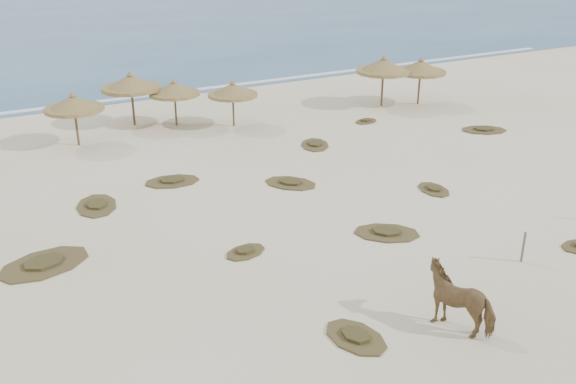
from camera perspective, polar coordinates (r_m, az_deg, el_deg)
name	(u,v)px	position (r m, az deg, el deg)	size (l,w,h in m)	color
ground	(399,273)	(20.87, 9.81, -7.15)	(160.00, 160.00, 0.00)	beige
ocean	(30,11)	(90.25, -21.97, 14.67)	(200.00, 100.00, 0.01)	#29507D
foam_line	(149,96)	(42.82, -12.29, 8.36)	(70.00, 0.60, 0.01)	silver
palapa_1	(74,104)	(33.39, -18.52, 7.43)	(3.80, 3.80, 2.73)	brown
palapa_2	(174,89)	(35.55, -10.08, 8.98)	(3.53, 3.53, 2.61)	brown
palapa_3	(131,83)	(36.03, -13.80, 9.36)	(3.99, 3.99, 3.00)	brown
palapa_4	(233,91)	(35.07, -4.94, 8.98)	(2.85, 2.85, 2.54)	brown
palapa_5	(383,66)	(39.36, 8.49, 10.98)	(4.01, 4.01, 3.10)	brown
palapa_6	(421,68)	(40.20, 11.71, 10.78)	(3.34, 3.34, 2.90)	brown
horse	(461,298)	(18.30, 15.14, -9.06)	(0.96, 2.10, 1.78)	olive
fence_post_near	(523,247)	(22.36, 20.19, -4.60)	(0.08, 0.08, 1.08)	#716755
scrub_1	(44,264)	(22.49, -20.87, -5.96)	(3.46, 2.72, 0.16)	brown
scrub_2	(245,252)	(21.80, -3.81, -5.30)	(1.73, 1.35, 0.16)	brown
scrub_3	(291,183)	(27.39, 0.23, 0.82)	(2.60, 2.72, 0.16)	brown
scrub_4	(434,189)	(27.42, 12.83, 0.25)	(1.38, 1.87, 0.16)	brown
scrub_5	(484,130)	(36.17, 17.02, 5.32)	(2.87, 2.48, 0.16)	brown
scrub_6	(97,205)	(26.32, -16.64, -1.14)	(2.03, 2.66, 0.16)	brown
scrub_7	(315,145)	(32.24, 2.41, 4.24)	(2.19, 2.52, 0.16)	brown
scrub_9	(387,233)	(23.31, 8.77, -3.58)	(2.82, 2.63, 0.16)	brown
scrub_10	(366,121)	(36.43, 6.96, 6.29)	(1.63, 1.27, 0.16)	brown
scrub_11	(356,337)	(17.73, 6.04, -12.67)	(1.63, 2.17, 0.16)	brown
scrub_13	(172,181)	(28.04, -10.26, 0.97)	(2.61, 1.96, 0.16)	brown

